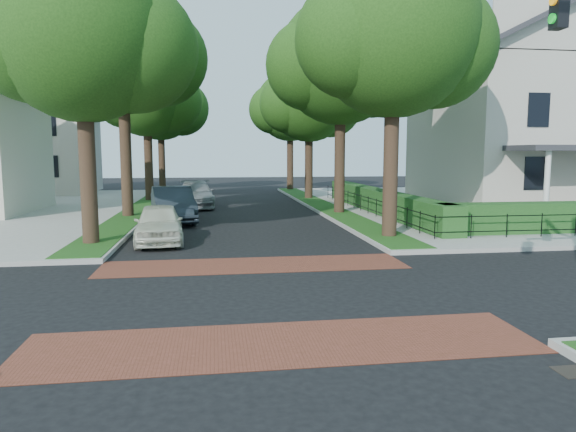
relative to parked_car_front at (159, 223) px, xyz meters
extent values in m
plane|color=black|center=(3.20, -7.59, -0.72)|extent=(120.00, 120.00, 0.00)
cube|color=gray|center=(22.70, 11.41, -0.65)|extent=(30.00, 30.00, 0.15)
cube|color=brown|center=(3.20, -4.39, -0.72)|extent=(9.00, 2.20, 0.01)
cube|color=brown|center=(3.20, -10.79, -0.72)|extent=(9.00, 2.20, 0.01)
cube|color=#184714|center=(8.60, 11.51, -0.56)|extent=(1.60, 29.80, 0.02)
cube|color=#184714|center=(-2.20, 11.51, -0.56)|extent=(1.60, 29.80, 0.02)
cylinder|color=black|center=(8.70, -0.59, 3.10)|extent=(0.56, 0.56, 7.35)
sphere|color=#1A3C10|center=(8.70, -0.59, 6.99)|extent=(6.20, 6.20, 6.20)
sphere|color=#1A3C10|center=(10.40, -0.29, 6.59)|extent=(4.65, 4.65, 4.65)
sphere|color=#1A3C10|center=(7.15, -0.79, 6.69)|extent=(4.34, 4.34, 4.34)
sphere|color=#1A3C10|center=(8.80, 0.96, 7.49)|extent=(4.03, 4.03, 4.03)
cylinder|color=black|center=(8.70, 7.41, 3.28)|extent=(0.56, 0.56, 7.70)
sphere|color=#1A3C10|center=(8.70, 7.41, 7.35)|extent=(6.60, 6.60, 6.60)
sphere|color=#1A3C10|center=(10.51, 7.71, 6.95)|extent=(4.95, 4.95, 4.95)
sphere|color=#1A3C10|center=(7.05, 7.21, 7.05)|extent=(4.62, 4.62, 4.62)
sphere|color=#1A3C10|center=(8.80, 9.06, 7.85)|extent=(4.29, 4.29, 4.29)
cylinder|color=black|center=(8.70, 16.41, 2.75)|extent=(0.56, 0.56, 6.65)
sphere|color=#1A3C10|center=(8.70, 16.41, 6.27)|extent=(5.80, 5.80, 5.80)
sphere|color=#1A3C10|center=(10.29, 16.71, 5.87)|extent=(4.35, 4.35, 4.35)
sphere|color=#1A3C10|center=(7.25, 16.21, 5.97)|extent=(4.06, 4.06, 4.06)
sphere|color=#1A3C10|center=(8.80, 17.86, 6.77)|extent=(3.77, 3.77, 3.77)
cylinder|color=black|center=(8.70, 25.41, 2.93)|extent=(0.56, 0.56, 7.00)
sphere|color=#1A3C10|center=(8.70, 25.41, 6.63)|extent=(6.00, 6.00, 6.00)
sphere|color=#1A3C10|center=(10.35, 25.71, 6.23)|extent=(4.50, 4.50, 4.50)
sphere|color=#1A3C10|center=(7.20, 25.21, 6.33)|extent=(4.20, 4.20, 4.20)
sphere|color=#1A3C10|center=(8.80, 26.91, 7.13)|extent=(3.90, 3.90, 3.90)
cylinder|color=black|center=(-2.30, -0.59, 2.93)|extent=(0.56, 0.56, 7.00)
sphere|color=#1A3C10|center=(-2.30, -0.59, 6.63)|extent=(6.00, 6.00, 6.00)
sphere|color=#1A3C10|center=(-0.65, -0.29, 6.23)|extent=(4.50, 4.50, 4.50)
sphere|color=#1A3C10|center=(-3.80, -0.79, 6.33)|extent=(4.20, 4.20, 4.20)
sphere|color=#1A3C10|center=(-2.20, 0.91, 7.13)|extent=(3.90, 3.90, 3.90)
cylinder|color=black|center=(-2.30, 7.41, 3.45)|extent=(0.56, 0.56, 8.05)
sphere|color=#1A3C10|center=(-2.30, 7.41, 7.71)|extent=(6.40, 6.40, 6.40)
sphere|color=#1A3C10|center=(-0.54, 7.71, 7.31)|extent=(4.80, 4.80, 4.80)
sphere|color=#1A3C10|center=(-3.90, 7.21, 7.41)|extent=(4.48, 4.48, 4.48)
sphere|color=#1A3C10|center=(-2.20, 9.01, 8.21)|extent=(4.16, 4.16, 4.16)
cylinder|color=black|center=(-2.30, 16.41, 2.86)|extent=(0.56, 0.56, 6.86)
sphere|color=#1A3C10|center=(-2.30, 16.41, 6.48)|extent=(5.60, 5.60, 5.60)
sphere|color=#1A3C10|center=(-0.76, 16.71, 6.08)|extent=(4.20, 4.20, 4.20)
sphere|color=#1A3C10|center=(-3.70, 16.21, 6.18)|extent=(3.92, 3.92, 3.92)
sphere|color=#1A3C10|center=(-2.20, 17.81, 6.98)|extent=(3.64, 3.64, 3.64)
cylinder|color=black|center=(-2.30, 25.41, 3.00)|extent=(0.56, 0.56, 7.14)
sphere|color=#1A3C10|center=(-2.30, 25.41, 6.77)|extent=(6.20, 6.20, 6.20)
sphere|color=#1A3C10|center=(-0.60, 25.71, 6.37)|extent=(4.65, 4.65, 4.65)
sphere|color=#1A3C10|center=(-3.85, 25.21, 6.47)|extent=(4.34, 4.34, 4.34)
sphere|color=#1A3C10|center=(-2.20, 26.96, 7.27)|extent=(4.03, 4.03, 4.03)
cube|color=#164119|center=(10.90, 7.41, 0.03)|extent=(1.00, 18.00, 1.20)
cube|color=beige|center=(20.70, 8.41, 3.43)|extent=(12.00, 10.00, 8.00)
cylinder|color=white|center=(16.50, 1.26, 1.28)|extent=(0.24, 0.24, 3.00)
cube|color=beige|center=(-12.30, 24.41, 2.68)|extent=(9.00, 8.00, 6.50)
cube|color=brown|center=(-9.60, 22.81, 7.75)|extent=(0.80, 0.80, 3.64)
cube|color=black|center=(8.30, -10.49, 5.33)|extent=(0.22, 0.28, 1.00)
cylinder|color=orange|center=(8.17, -10.49, 5.33)|extent=(0.05, 0.18, 0.18)
cylinder|color=#0CB226|center=(8.17, -10.49, 5.01)|extent=(0.05, 0.18, 0.18)
imported|color=silver|center=(0.00, 0.00, 0.00)|extent=(2.06, 4.37, 1.44)
imported|color=#202931|center=(0.06, 5.76, 0.13)|extent=(2.64, 5.41, 1.71)
imported|color=gray|center=(0.90, 12.61, 0.07)|extent=(2.48, 5.56, 1.58)
camera|label=1|loc=(2.06, -19.35, 2.59)|focal=32.00mm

